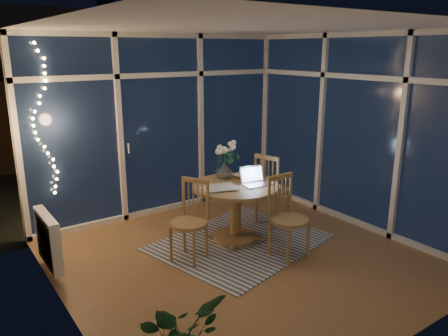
{
  "coord_description": "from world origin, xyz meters",
  "views": [
    {
      "loc": [
        -2.85,
        -3.72,
        2.38
      ],
      "look_at": [
        -0.09,
        0.25,
        1.06
      ],
      "focal_mm": 35.0,
      "sensor_mm": 36.0,
      "label": 1
    }
  ],
  "objects": [
    {
      "name": "ceiling",
      "position": [
        0.0,
        0.0,
        2.6
      ],
      "size": [
        4.0,
        4.0,
        0.0
      ],
      "primitive_type": "plane",
      "color": "white",
      "rests_on": "wall_back"
    },
    {
      "name": "garden_patio",
      "position": [
        0.5,
        5.0,
        -0.06
      ],
      "size": [
        12.0,
        6.0,
        0.1
      ],
      "primitive_type": "cube",
      "color": "black",
      "rests_on": "ground"
    },
    {
      "name": "floor",
      "position": [
        0.0,
        0.0,
        0.0
      ],
      "size": [
        4.0,
        4.0,
        0.0
      ],
      "primitive_type": "plane",
      "color": "#8B5E3D",
      "rests_on": "ground"
    },
    {
      "name": "chair_left",
      "position": [
        -0.53,
        0.31,
        0.48
      ],
      "size": [
        0.61,
        0.61,
        0.96
      ],
      "primitive_type": "cube",
      "rotation": [
        0.0,
        0.0,
        -1.05
      ],
      "color": "olive",
      "rests_on": "floor"
    },
    {
      "name": "neighbour_roof",
      "position": [
        0.3,
        8.5,
        2.2
      ],
      "size": [
        7.0,
        3.0,
        2.2
      ],
      "primitive_type": "cube",
      "color": "#34383F",
      "rests_on": "ground"
    },
    {
      "name": "rug",
      "position": [
        0.23,
        0.35,
        0.01
      ],
      "size": [
        2.32,
        2.03,
        0.01
      ],
      "primitive_type": "cube",
      "rotation": [
        0.0,
        0.0,
        0.23
      ],
      "color": "beige",
      "rests_on": "floor"
    },
    {
      "name": "wall_front",
      "position": [
        0.0,
        -2.0,
        1.3
      ],
      "size": [
        4.0,
        0.04,
        2.6
      ],
      "primitive_type": "cube",
      "color": "silver",
      "rests_on": "floor"
    },
    {
      "name": "garden_shrubs",
      "position": [
        -0.8,
        3.4,
        0.45
      ],
      "size": [
        0.9,
        0.9,
        0.9
      ],
      "primitive_type": "sphere",
      "color": "black",
      "rests_on": "ground"
    },
    {
      "name": "dining_table",
      "position": [
        0.23,
        0.45,
        0.37
      ],
      "size": [
        1.32,
        1.32,
        0.75
      ],
      "primitive_type": "cylinder",
      "rotation": [
        0.0,
        0.0,
        0.23
      ],
      "color": "olive",
      "rests_on": "floor"
    },
    {
      "name": "window_wall_right",
      "position": [
        1.96,
        0.0,
        1.3
      ],
      "size": [
        0.1,
        4.0,
        2.6
      ],
      "primitive_type": "cube",
      "color": "white",
      "rests_on": "floor"
    },
    {
      "name": "window_wall_back",
      "position": [
        0.0,
        1.96,
        1.3
      ],
      "size": [
        4.0,
        0.1,
        2.6
      ],
      "primitive_type": "cube",
      "color": "white",
      "rests_on": "floor"
    },
    {
      "name": "wall_back",
      "position": [
        0.0,
        2.0,
        1.3
      ],
      "size": [
        4.0,
        0.04,
        2.6
      ],
      "primitive_type": "cube",
      "color": "silver",
      "rests_on": "floor"
    },
    {
      "name": "chair_right",
      "position": [
        0.99,
        0.61,
        0.52
      ],
      "size": [
        0.6,
        0.6,
        1.04
      ],
      "primitive_type": "cube",
      "rotation": [
        0.0,
        0.0,
        1.88
      ],
      "color": "olive",
      "rests_on": "floor"
    },
    {
      "name": "wall_left",
      "position": [
        -2.0,
        0.0,
        1.3
      ],
      "size": [
        0.04,
        4.0,
        2.6
      ],
      "primitive_type": "cube",
      "color": "silver",
      "rests_on": "floor"
    },
    {
      "name": "garden_fence",
      "position": [
        0.0,
        5.5,
        0.9
      ],
      "size": [
        11.0,
        0.08,
        1.8
      ],
      "primitive_type": "cube",
      "color": "#392014",
      "rests_on": "ground"
    },
    {
      "name": "fairy_lights",
      "position": [
        -1.65,
        1.88,
        1.52
      ],
      "size": [
        0.24,
        0.1,
        1.85
      ],
      "primitive_type": null,
      "color": "#E8B15C",
      "rests_on": "window_wall_back"
    },
    {
      "name": "radiator",
      "position": [
        -1.94,
        0.9,
        0.4
      ],
      "size": [
        0.1,
        0.7,
        0.58
      ],
      "primitive_type": "cube",
      "color": "white",
      "rests_on": "wall_left"
    },
    {
      "name": "wall_right",
      "position": [
        2.0,
        0.0,
        1.3
      ],
      "size": [
        0.04,
        4.0,
        2.6
      ],
      "primitive_type": "cube",
      "color": "silver",
      "rests_on": "floor"
    },
    {
      "name": "laptop",
      "position": [
        0.43,
        0.29,
        0.87
      ],
      "size": [
        0.37,
        0.33,
        0.24
      ],
      "primitive_type": null,
      "rotation": [
        0.0,
        0.0,
        -0.16
      ],
      "color": "silver",
      "rests_on": "dining_table"
    },
    {
      "name": "newspapers",
      "position": [
        -0.0,
        0.44,
        0.76
      ],
      "size": [
        0.41,
        0.34,
        0.02
      ],
      "primitive_type": "cube",
      "rotation": [
        0.0,
        0.0,
        -0.18
      ],
      "color": "#B9B6B0",
      "rests_on": "dining_table"
    },
    {
      "name": "flower_vase",
      "position": [
        0.27,
        0.76,
        0.85
      ],
      "size": [
        0.24,
        0.24,
        0.21
      ],
      "primitive_type": "imported",
      "rotation": [
        0.0,
        0.0,
        0.23
      ],
      "color": "silver",
      "rests_on": "dining_table"
    },
    {
      "name": "phone",
      "position": [
        0.34,
        0.3,
        0.75
      ],
      "size": [
        0.12,
        0.07,
        0.01
      ],
      "primitive_type": "cube",
      "rotation": [
        0.0,
        0.0,
        0.15
      ],
      "color": "black",
      "rests_on": "dining_table"
    },
    {
      "name": "chair_front",
      "position": [
        0.46,
        -0.3,
        0.5
      ],
      "size": [
        0.46,
        0.46,
        0.99
      ],
      "primitive_type": "cube",
      "rotation": [
        0.0,
        0.0,
        0.0
      ],
      "color": "olive",
      "rests_on": "floor"
    },
    {
      "name": "bowl",
      "position": [
        0.46,
        0.68,
        0.77
      ],
      "size": [
        0.18,
        0.18,
        0.04
      ],
      "primitive_type": "imported",
      "rotation": [
        0.0,
        0.0,
        0.23
      ],
      "color": "white",
      "rests_on": "dining_table"
    }
  ]
}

